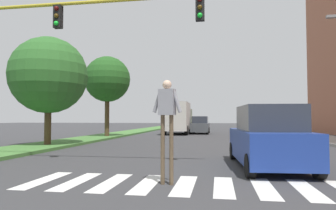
{
  "coord_description": "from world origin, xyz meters",
  "views": [
    {
      "loc": [
        0.79,
        0.72,
        1.57
      ],
      "look_at": [
        -1.7,
        15.74,
        2.24
      ],
      "focal_mm": 32.46,
      "sensor_mm": 36.0,
      "label": 1
    }
  ],
  "objects_px": {
    "sedan_midblock": "(200,126)",
    "tree_mid": "(49,75)",
    "pedestrian_performer": "(167,115)",
    "truck_box_delivery": "(178,118)",
    "sedan_distant": "(189,124)",
    "suv_crossing": "(268,138)",
    "tree_far": "(107,79)",
    "traffic_light_gantry": "(57,38)"
  },
  "relations": [
    {
      "from": "pedestrian_performer",
      "to": "sedan_midblock",
      "type": "distance_m",
      "value": 24.03
    },
    {
      "from": "suv_crossing",
      "to": "tree_mid",
      "type": "bearing_deg",
      "value": 154.18
    },
    {
      "from": "traffic_light_gantry",
      "to": "sedan_midblock",
      "type": "height_order",
      "value": "traffic_light_gantry"
    },
    {
      "from": "traffic_light_gantry",
      "to": "sedan_distant",
      "type": "xyz_separation_m",
      "value": [
        1.21,
        35.84,
        -3.59
      ]
    },
    {
      "from": "tree_mid",
      "to": "traffic_light_gantry",
      "type": "height_order",
      "value": "traffic_light_gantry"
    },
    {
      "from": "tree_far",
      "to": "pedestrian_performer",
      "type": "bearing_deg",
      "value": -64.66
    },
    {
      "from": "traffic_light_gantry",
      "to": "tree_mid",
      "type": "bearing_deg",
      "value": 123.14
    },
    {
      "from": "traffic_light_gantry",
      "to": "suv_crossing",
      "type": "xyz_separation_m",
      "value": [
        7.07,
        0.48,
        -3.44
      ]
    },
    {
      "from": "traffic_light_gantry",
      "to": "tree_far",
      "type": "bearing_deg",
      "value": 103.72
    },
    {
      "from": "tree_mid",
      "to": "truck_box_delivery",
      "type": "relative_size",
      "value": 0.95
    },
    {
      "from": "pedestrian_performer",
      "to": "sedan_distant",
      "type": "distance_m",
      "value": 38.46
    },
    {
      "from": "sedan_midblock",
      "to": "tree_far",
      "type": "bearing_deg",
      "value": -131.48
    },
    {
      "from": "pedestrian_performer",
      "to": "tree_mid",
      "type": "bearing_deg",
      "value": 134.42
    },
    {
      "from": "pedestrian_performer",
      "to": "truck_box_delivery",
      "type": "relative_size",
      "value": 0.4
    },
    {
      "from": "sedan_distant",
      "to": "pedestrian_performer",
      "type": "bearing_deg",
      "value": -85.4
    },
    {
      "from": "sedan_distant",
      "to": "truck_box_delivery",
      "type": "xyz_separation_m",
      "value": [
        0.33,
        -15.46,
        0.86
      ]
    },
    {
      "from": "tree_mid",
      "to": "traffic_light_gantry",
      "type": "bearing_deg",
      "value": -56.86
    },
    {
      "from": "suv_crossing",
      "to": "truck_box_delivery",
      "type": "relative_size",
      "value": 0.76
    },
    {
      "from": "tree_far",
      "to": "sedan_distant",
      "type": "distance_m",
      "value": 23.04
    },
    {
      "from": "tree_mid",
      "to": "sedan_distant",
      "type": "relative_size",
      "value": 1.36
    },
    {
      "from": "pedestrian_performer",
      "to": "truck_box_delivery",
      "type": "xyz_separation_m",
      "value": [
        -2.76,
        22.87,
        -0.03
      ]
    },
    {
      "from": "sedan_midblock",
      "to": "truck_box_delivery",
      "type": "bearing_deg",
      "value": -152.17
    },
    {
      "from": "tree_far",
      "to": "pedestrian_performer",
      "type": "distance_m",
      "value": 18.05
    },
    {
      "from": "pedestrian_performer",
      "to": "truck_box_delivery",
      "type": "distance_m",
      "value": 23.03
    },
    {
      "from": "traffic_light_gantry",
      "to": "sedan_distant",
      "type": "relative_size",
      "value": 2.08
    },
    {
      "from": "truck_box_delivery",
      "to": "tree_far",
      "type": "bearing_deg",
      "value": -125.56
    },
    {
      "from": "pedestrian_performer",
      "to": "sedan_distant",
      "type": "height_order",
      "value": "pedestrian_performer"
    },
    {
      "from": "tree_mid",
      "to": "suv_crossing",
      "type": "distance_m",
      "value": 12.36
    },
    {
      "from": "sedan_distant",
      "to": "sedan_midblock",
      "type": "bearing_deg",
      "value": -80.17
    },
    {
      "from": "suv_crossing",
      "to": "sedan_distant",
      "type": "height_order",
      "value": "suv_crossing"
    },
    {
      "from": "suv_crossing",
      "to": "pedestrian_performer",
      "type": "bearing_deg",
      "value": -133.11
    },
    {
      "from": "tree_far",
      "to": "suv_crossing",
      "type": "xyz_separation_m",
      "value": [
        10.39,
        -13.12,
        -3.77
      ]
    },
    {
      "from": "tree_far",
      "to": "traffic_light_gantry",
      "type": "height_order",
      "value": "tree_far"
    },
    {
      "from": "sedan_midblock",
      "to": "truck_box_delivery",
      "type": "distance_m",
      "value": 2.57
    },
    {
      "from": "truck_box_delivery",
      "to": "sedan_distant",
      "type": "bearing_deg",
      "value": 91.21
    },
    {
      "from": "tree_far",
      "to": "sedan_midblock",
      "type": "relative_size",
      "value": 1.58
    },
    {
      "from": "sedan_midblock",
      "to": "tree_mid",
      "type": "bearing_deg",
      "value": -115.09
    },
    {
      "from": "traffic_light_gantry",
      "to": "sedan_midblock",
      "type": "bearing_deg",
      "value": 80.28
    },
    {
      "from": "pedestrian_performer",
      "to": "sedan_distant",
      "type": "relative_size",
      "value": 0.57
    },
    {
      "from": "sedan_distant",
      "to": "tree_mid",
      "type": "bearing_deg",
      "value": -99.29
    },
    {
      "from": "suv_crossing",
      "to": "truck_box_delivery",
      "type": "bearing_deg",
      "value": 105.53
    },
    {
      "from": "sedan_distant",
      "to": "tree_far",
      "type": "bearing_deg",
      "value": -101.5
    }
  ]
}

